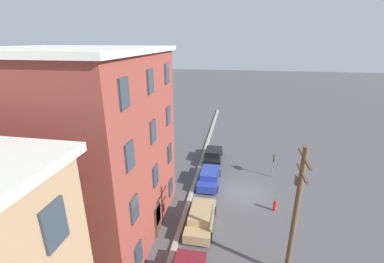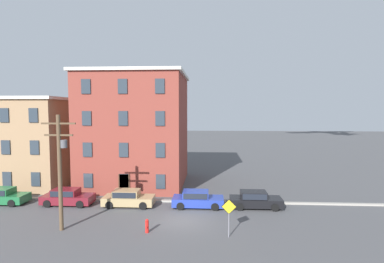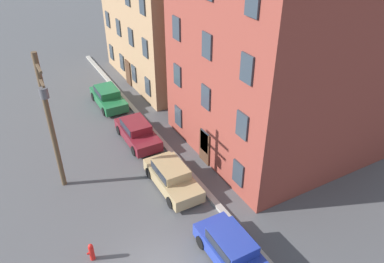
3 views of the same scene
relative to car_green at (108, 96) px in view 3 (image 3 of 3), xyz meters
name	(u,v)px [view 3 (image 3 of 3)]	position (x,y,z in m)	size (l,w,h in m)	color
kerb_strip	(244,235)	(16.69, 1.42, -0.67)	(56.00, 0.36, 0.16)	#9E998E
apartment_corner	(180,22)	(-2.91, 8.14, 4.15)	(12.28, 10.96, 9.78)	#9E7A56
apartment_midblock	(283,53)	(10.39, 8.27, 5.51)	(11.20, 11.22, 12.48)	brown
car_green	(108,96)	(0.00, 0.00, 0.00)	(4.40, 1.92, 1.43)	#1E6638
car_maroon	(137,131)	(6.04, 0.08, 0.00)	(4.40, 1.92, 1.43)	maroon
car_tan	(172,176)	(11.54, 0.01, 0.00)	(4.40, 1.92, 1.43)	tan
car_blue	(233,249)	(17.61, 0.08, 0.00)	(4.40, 1.92, 1.43)	#233899
utility_pole	(49,117)	(8.36, -5.46, 3.81)	(2.40, 0.44, 8.09)	brown
fire_hydrant	(91,252)	(14.39, -5.54, -0.27)	(0.24, 0.34, 0.96)	red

